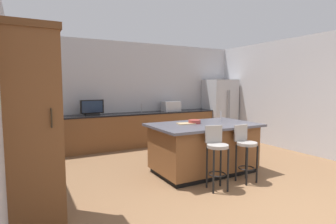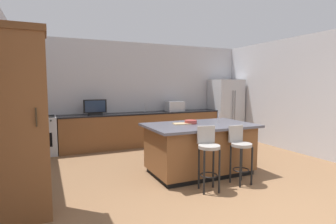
{
  "view_description": "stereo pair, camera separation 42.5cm",
  "coord_description": "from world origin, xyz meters",
  "px_view_note": "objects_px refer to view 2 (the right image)",
  "views": [
    {
      "loc": [
        -2.89,
        -2.12,
        1.66
      ],
      "look_at": [
        0.03,
        3.27,
        1.05
      ],
      "focal_mm": 28.78,
      "sensor_mm": 36.0,
      "label": 1
    },
    {
      "loc": [
        -2.51,
        -2.31,
        1.66
      ],
      "look_at": [
        0.03,
        3.27,
        1.05
      ],
      "focal_mm": 28.78,
      "sensor_mm": 36.0,
      "label": 2
    }
  ],
  "objects_px": {
    "bar_stool_right": "(240,149)",
    "cutting_board": "(182,124)",
    "range_oven": "(40,136)",
    "tv_monitor": "(95,108)",
    "refrigerator": "(226,109)",
    "bar_stool_left": "(208,152)",
    "kitchen_island": "(199,148)",
    "fruit_bowl": "(191,122)",
    "cabinet_tower": "(20,122)",
    "microwave": "(175,106)"
  },
  "relations": [
    {
      "from": "kitchen_island",
      "to": "cabinet_tower",
      "type": "bearing_deg",
      "value": -168.54
    },
    {
      "from": "bar_stool_right",
      "to": "cutting_board",
      "type": "height_order",
      "value": "bar_stool_right"
    },
    {
      "from": "tv_monitor",
      "to": "bar_stool_left",
      "type": "relative_size",
      "value": 0.56
    },
    {
      "from": "refrigerator",
      "to": "microwave",
      "type": "bearing_deg",
      "value": 177.35
    },
    {
      "from": "fruit_bowl",
      "to": "microwave",
      "type": "bearing_deg",
      "value": 70.47
    },
    {
      "from": "fruit_bowl",
      "to": "cutting_board",
      "type": "height_order",
      "value": "fruit_bowl"
    },
    {
      "from": "range_oven",
      "to": "refrigerator",
      "type": "bearing_deg",
      "value": -0.86
    },
    {
      "from": "tv_monitor",
      "to": "cutting_board",
      "type": "distance_m",
      "value": 2.75
    },
    {
      "from": "microwave",
      "to": "cabinet_tower",
      "type": "bearing_deg",
      "value": -138.49
    },
    {
      "from": "cabinet_tower",
      "to": "bar_stool_left",
      "type": "bearing_deg",
      "value": -4.48
    },
    {
      "from": "cutting_board",
      "to": "range_oven",
      "type": "bearing_deg",
      "value": 134.28
    },
    {
      "from": "kitchen_island",
      "to": "microwave",
      "type": "height_order",
      "value": "microwave"
    },
    {
      "from": "fruit_bowl",
      "to": "kitchen_island",
      "type": "bearing_deg",
      "value": -43.96
    },
    {
      "from": "tv_monitor",
      "to": "range_oven",
      "type": "bearing_deg",
      "value": 177.74
    },
    {
      "from": "bar_stool_left",
      "to": "cutting_board",
      "type": "height_order",
      "value": "bar_stool_left"
    },
    {
      "from": "range_oven",
      "to": "cutting_board",
      "type": "height_order",
      "value": "cutting_board"
    },
    {
      "from": "range_oven",
      "to": "bar_stool_right",
      "type": "bearing_deg",
      "value": -47.84
    },
    {
      "from": "cabinet_tower",
      "to": "microwave",
      "type": "xyz_separation_m",
      "value": [
        3.68,
        3.26,
        -0.16
      ]
    },
    {
      "from": "fruit_bowl",
      "to": "range_oven",
      "type": "bearing_deg",
      "value": 135.97
    },
    {
      "from": "cabinet_tower",
      "to": "cutting_board",
      "type": "bearing_deg",
      "value": 15.55
    },
    {
      "from": "range_oven",
      "to": "tv_monitor",
      "type": "bearing_deg",
      "value": -2.26
    },
    {
      "from": "range_oven",
      "to": "cabinet_tower",
      "type": "distance_m",
      "value": 3.35
    },
    {
      "from": "bar_stool_right",
      "to": "bar_stool_left",
      "type": "bearing_deg",
      "value": -179.03
    },
    {
      "from": "kitchen_island",
      "to": "cutting_board",
      "type": "distance_m",
      "value": 0.57
    },
    {
      "from": "kitchen_island",
      "to": "range_oven",
      "type": "distance_m",
      "value": 3.84
    },
    {
      "from": "kitchen_island",
      "to": "cutting_board",
      "type": "relative_size",
      "value": 5.86
    },
    {
      "from": "tv_monitor",
      "to": "bar_stool_right",
      "type": "relative_size",
      "value": 0.58
    },
    {
      "from": "kitchen_island",
      "to": "bar_stool_right",
      "type": "height_order",
      "value": "bar_stool_right"
    },
    {
      "from": "range_oven",
      "to": "bar_stool_left",
      "type": "bearing_deg",
      "value": -54.77
    },
    {
      "from": "refrigerator",
      "to": "range_oven",
      "type": "distance_m",
      "value": 5.29
    },
    {
      "from": "refrigerator",
      "to": "cutting_board",
      "type": "bearing_deg",
      "value": -138.76
    },
    {
      "from": "kitchen_island",
      "to": "cutting_board",
      "type": "height_order",
      "value": "cutting_board"
    },
    {
      "from": "bar_stool_left",
      "to": "refrigerator",
      "type": "bearing_deg",
      "value": 62.29
    },
    {
      "from": "range_oven",
      "to": "bar_stool_right",
      "type": "distance_m",
      "value": 4.62
    },
    {
      "from": "microwave",
      "to": "bar_stool_left",
      "type": "height_order",
      "value": "microwave"
    },
    {
      "from": "kitchen_island",
      "to": "range_oven",
      "type": "relative_size",
      "value": 2.14
    },
    {
      "from": "kitchen_island",
      "to": "tv_monitor",
      "type": "distance_m",
      "value": 3.07
    },
    {
      "from": "range_oven",
      "to": "bar_stool_left",
      "type": "relative_size",
      "value": 0.92
    },
    {
      "from": "bar_stool_left",
      "to": "cutting_board",
      "type": "xyz_separation_m",
      "value": [
        0.02,
        0.93,
        0.33
      ]
    },
    {
      "from": "range_oven",
      "to": "bar_stool_left",
      "type": "height_order",
      "value": "bar_stool_left"
    },
    {
      "from": "bar_stool_left",
      "to": "cutting_board",
      "type": "bearing_deg",
      "value": 100.63
    },
    {
      "from": "bar_stool_left",
      "to": "bar_stool_right",
      "type": "distance_m",
      "value": 0.66
    },
    {
      "from": "tv_monitor",
      "to": "cutting_board",
      "type": "relative_size",
      "value": 1.67
    },
    {
      "from": "refrigerator",
      "to": "bar_stool_right",
      "type": "height_order",
      "value": "refrigerator"
    },
    {
      "from": "refrigerator",
      "to": "fruit_bowl",
      "type": "relative_size",
      "value": 7.95
    },
    {
      "from": "kitchen_island",
      "to": "microwave",
      "type": "relative_size",
      "value": 4.15
    },
    {
      "from": "kitchen_island",
      "to": "fruit_bowl",
      "type": "distance_m",
      "value": 0.52
    },
    {
      "from": "tv_monitor",
      "to": "fruit_bowl",
      "type": "relative_size",
      "value": 2.47
    },
    {
      "from": "cabinet_tower",
      "to": "tv_monitor",
      "type": "height_order",
      "value": "cabinet_tower"
    },
    {
      "from": "cabinet_tower",
      "to": "bar_stool_left",
      "type": "height_order",
      "value": "cabinet_tower"
    }
  ]
}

